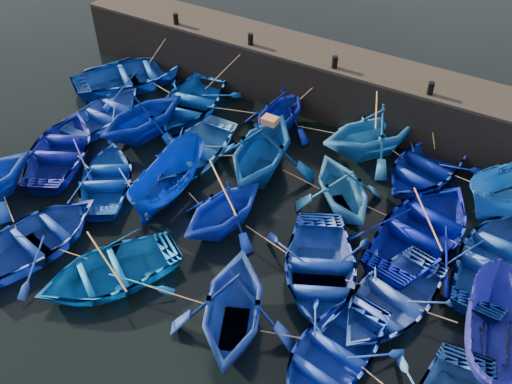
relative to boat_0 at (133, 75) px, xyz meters
The scene contains 33 objects.
ground 12.04m from the boat_0, 39.15° to the right, with size 120.00×120.00×0.00m, color black.
quay_wall 9.79m from the boat_0, 17.32° to the left, with size 26.00×2.50×2.50m, color black.
quay_top 9.97m from the boat_0, 17.32° to the left, with size 26.00×2.50×0.12m, color black.
bollard_0 3.32m from the boat_0, 56.59° to the left, with size 0.24×0.24×0.50m, color black.
bollard_1 6.14m from the boat_0, 20.67° to the left, with size 0.24×0.24×0.50m, color black.
bollard_2 9.81m from the boat_0, 12.15° to the left, with size 0.24×0.24×0.50m, color black.
bollard_3 13.67m from the boat_0, ahead, with size 0.24×0.24×0.50m, color black.
boat_0 is the anchor object (origin of this frame).
boat_1 3.70m from the boat_0, ahead, with size 3.63×5.07×1.05m, color #053F9E.
boat_2 7.80m from the boat_0, ahead, with size 3.14×3.64×1.92m, color #010E7A.
boat_3 11.77m from the boat_0, ahead, with size 3.71×4.30×2.26m, color #1A61B0.
boat_4 14.12m from the boat_0, ahead, with size 3.40×4.75×0.98m, color navy.
boat_6 3.05m from the boat_0, 73.09° to the right, with size 3.06×4.28×0.89m, color blue.
boat_7 4.33m from the boat_0, 44.25° to the right, with size 3.54×4.11×2.16m, color #001989.
boat_8 6.63m from the boat_0, 29.68° to the right, with size 3.34×4.67×0.97m, color blue.
boat_9 9.01m from the boat_0, 17.06° to the right, with size 4.08×4.73×2.49m, color navy.
boat_10 12.41m from the boat_0, 13.57° to the right, with size 3.29×3.81×2.01m, color #1B5E98.
boat_11 15.46m from the boat_0, 11.47° to the right, with size 3.89×5.44×1.13m, color #000984.
boat_12 17.91m from the boat_0, ahead, with size 3.63×5.07×1.05m, color #16419F.
boat_13 6.04m from the boat_0, 78.50° to the right, with size 3.52×4.92×1.02m, color #091080.
boat_14 7.42m from the boat_0, 58.13° to the right, with size 3.03×4.23×0.88m, color #0A3BAD.
boat_15 8.33m from the boat_0, 41.45° to the right, with size 1.58×4.19×1.62m, color #00259A.
boat_16 10.71m from the boat_0, 33.55° to the right, with size 3.14×3.64×1.92m, color #0B27D2.
boat_17 14.32m from the boat_0, 26.53° to the right, with size 3.56×4.97×1.03m, color #1336A0.
boat_18 16.44m from the boat_0, 22.67° to the right, with size 3.30×4.62×0.96m, color blue.
boat_19 19.12m from the boat_0, 19.01° to the right, with size 1.61×4.28×1.66m, color navy.
boat_21 10.74m from the boat_0, 68.11° to the right, with size 3.47×4.84×1.01m, color navy.
boat_22 12.06m from the boat_0, 54.24° to the right, with size 3.31×4.63×0.96m, color #0657AF.
boat_23 14.79m from the boat_0, 39.25° to the right, with size 3.72×4.31×2.27m, color navy.
boat_24 16.97m from the boat_0, 31.89° to the right, with size 3.17×4.43×0.92m, color #1232C3.
wooden_crate 9.49m from the boat_0, 16.52° to the right, with size 0.55×0.42×0.26m, color #966641.
mooring_ropes 9.49m from the boat_0, 15.54° to the right, with size 17.72×11.92×2.10m.
loose_oars 11.68m from the boat_0, 22.91° to the right, with size 10.37×12.53×1.36m.
Camera 1 is at (7.71, -10.04, 14.41)m, focal length 40.00 mm.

